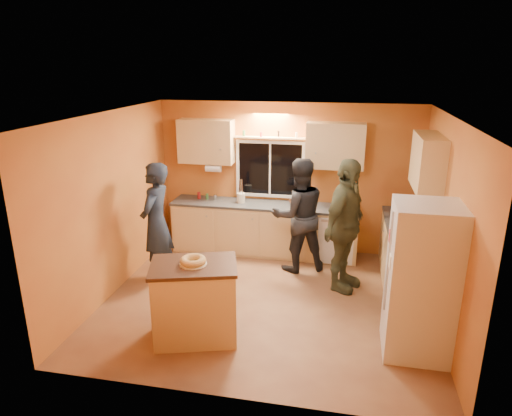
% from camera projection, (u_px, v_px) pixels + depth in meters
% --- Properties ---
extents(ground, '(4.50, 4.50, 0.00)m').
position_uv_depth(ground, '(267.00, 301.00, 6.48)').
color(ground, brown).
rests_on(ground, ground).
extents(room_shell, '(4.54, 4.04, 2.61)m').
position_uv_depth(room_shell, '(281.00, 184.00, 6.34)').
color(room_shell, '#C57F32').
rests_on(room_shell, ground).
extents(back_counter, '(4.23, 0.62, 0.90)m').
position_uv_depth(back_counter, '(285.00, 230.00, 7.92)').
color(back_counter, tan).
rests_on(back_counter, ground).
extents(right_counter, '(0.62, 1.84, 0.90)m').
position_uv_depth(right_counter, '(409.00, 269.00, 6.44)').
color(right_counter, tan).
rests_on(right_counter, ground).
extents(refrigerator, '(0.72, 0.70, 1.80)m').
position_uv_depth(refrigerator, '(421.00, 281.00, 5.10)').
color(refrigerator, silver).
rests_on(refrigerator, ground).
extents(island, '(1.16, 0.95, 0.98)m').
position_uv_depth(island, '(195.00, 301.00, 5.49)').
color(island, tan).
rests_on(island, ground).
extents(bundt_pastry, '(0.31, 0.31, 0.09)m').
position_uv_depth(bundt_pastry, '(193.00, 261.00, 5.33)').
color(bundt_pastry, tan).
rests_on(bundt_pastry, island).
extents(person_left, '(0.46, 0.69, 1.85)m').
position_uv_depth(person_left, '(156.00, 223.00, 6.85)').
color(person_left, black).
rests_on(person_left, ground).
extents(person_center, '(1.10, 0.99, 1.84)m').
position_uv_depth(person_center, '(298.00, 215.00, 7.21)').
color(person_center, black).
rests_on(person_center, ground).
extents(person_right, '(0.89, 1.25, 1.97)m').
position_uv_depth(person_right, '(345.00, 226.00, 6.56)').
color(person_right, '#373924').
rests_on(person_right, ground).
extents(mixing_bowl, '(0.42, 0.42, 0.08)m').
position_uv_depth(mixing_bowl, '(299.00, 203.00, 7.76)').
color(mixing_bowl, '#311D10').
rests_on(mixing_bowl, back_counter).
extents(utensil_crock, '(0.14, 0.14, 0.17)m').
position_uv_depth(utensil_crock, '(241.00, 198.00, 7.90)').
color(utensil_crock, '#F1E9C9').
rests_on(utensil_crock, back_counter).
extents(potted_plant, '(0.36, 0.34, 0.32)m').
position_uv_depth(potted_plant, '(414.00, 239.00, 5.89)').
color(potted_plant, gray).
rests_on(potted_plant, right_counter).
extents(red_box, '(0.19, 0.17, 0.07)m').
position_uv_depth(red_box, '(409.00, 220.00, 6.94)').
color(red_box, maroon).
rests_on(red_box, right_counter).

